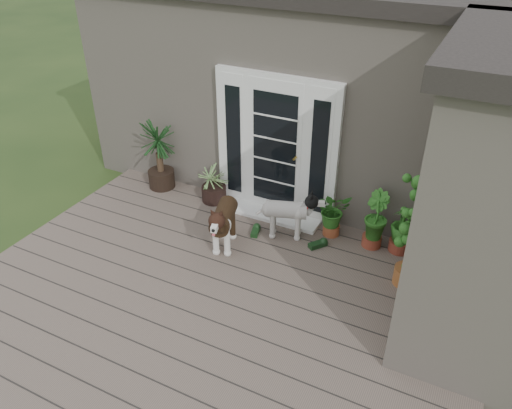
% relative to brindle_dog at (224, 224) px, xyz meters
% --- Properties ---
extents(deck, '(6.20, 4.60, 0.12)m').
position_rel_brindle_dog_xyz_m(deck, '(0.42, -1.01, -0.42)').
color(deck, '#6B5B4C').
rests_on(deck, ground).
extents(house_main, '(7.40, 4.00, 3.10)m').
position_rel_brindle_dog_xyz_m(house_main, '(0.42, 3.24, 1.07)').
color(house_main, '#665E54').
rests_on(house_main, ground).
extents(house_wing, '(1.60, 2.40, 3.10)m').
position_rel_brindle_dog_xyz_m(house_wing, '(3.32, 0.09, 1.07)').
color(house_wing, '#665E54').
rests_on(house_wing, ground).
extents(door_unit, '(1.90, 0.14, 2.15)m').
position_rel_brindle_dog_xyz_m(door_unit, '(0.22, 1.19, 0.71)').
color(door_unit, white).
rests_on(door_unit, deck).
extents(door_step, '(1.60, 0.40, 0.05)m').
position_rel_brindle_dog_xyz_m(door_step, '(0.22, 0.99, -0.34)').
color(door_step, white).
rests_on(door_step, deck).
extents(brindle_dog, '(0.62, 0.95, 0.73)m').
position_rel_brindle_dog_xyz_m(brindle_dog, '(0.00, 0.00, 0.00)').
color(brindle_dog, '#352213').
rests_on(brindle_dog, deck).
extents(white_dog, '(0.84, 0.56, 0.65)m').
position_rel_brindle_dog_xyz_m(white_dog, '(0.66, 0.61, -0.04)').
color(white_dog, white).
rests_on(white_dog, deck).
extents(spider_plant, '(0.77, 0.77, 0.69)m').
position_rel_brindle_dog_xyz_m(spider_plant, '(-0.76, 0.99, -0.02)').
color(spider_plant, '#99B56F').
rests_on(spider_plant, deck).
extents(yucca, '(1.06, 1.06, 1.19)m').
position_rel_brindle_dog_xyz_m(yucca, '(-1.78, 0.99, 0.23)').
color(yucca, black).
rests_on(yucca, deck).
extents(herb_a, '(0.67, 0.67, 0.61)m').
position_rel_brindle_dog_xyz_m(herb_a, '(1.24, 0.94, -0.06)').
color(herb_a, '#1B611D').
rests_on(herb_a, deck).
extents(herb_b, '(0.58, 0.58, 0.63)m').
position_rel_brindle_dog_xyz_m(herb_b, '(1.84, 0.93, -0.05)').
color(herb_b, '#214D16').
rests_on(herb_b, deck).
extents(herb_c, '(0.53, 0.53, 0.61)m').
position_rel_brindle_dog_xyz_m(herb_c, '(2.21, 0.99, -0.06)').
color(herb_c, '#224D16').
rests_on(herb_c, deck).
extents(sapling, '(0.64, 0.64, 1.69)m').
position_rel_brindle_dog_xyz_m(sapling, '(2.44, 0.33, 0.48)').
color(sapling, '#20631C').
rests_on(sapling, deck).
extents(clog_left, '(0.21, 0.32, 0.09)m').
position_rel_brindle_dog_xyz_m(clog_left, '(0.25, 0.47, -0.32)').
color(clog_left, black).
rests_on(clog_left, deck).
extents(clog_right, '(0.30, 0.33, 0.09)m').
position_rel_brindle_dog_xyz_m(clog_right, '(1.18, 0.56, -0.32)').
color(clog_right, black).
rests_on(clog_right, deck).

